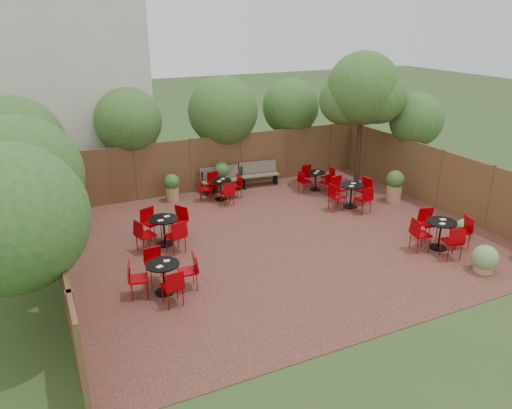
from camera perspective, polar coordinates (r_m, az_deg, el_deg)
name	(u,v)px	position (r m, az deg, el deg)	size (l,w,h in m)	color
ground	(280,239)	(14.33, 2.84, -4.05)	(80.00, 80.00, 0.00)	#354F23
courtyard_paving	(280,239)	(14.33, 2.84, -4.01)	(12.00, 10.00, 0.02)	#3B1D18
fence_back	(218,163)	(18.25, -4.51, 4.89)	(12.00, 0.08, 2.00)	#50301D
fence_left	(57,247)	(12.49, -22.25, -4.63)	(0.08, 10.00, 2.00)	#50301D
fence_right	(439,179)	(17.44, 20.61, 2.79)	(0.08, 10.00, 2.00)	#50301D
neighbour_building	(70,78)	(19.58, -20.88, 13.70)	(5.00, 4.00, 8.00)	beige
overhang_foliage	(149,139)	(14.56, -12.38, 7.44)	(15.61, 10.78, 2.72)	#2E581C
courtyard_tree	(363,93)	(18.15, 12.39, 12.65)	(2.75, 2.65, 4.98)	black
park_bench_left	(221,179)	(18.05, -4.17, 3.02)	(1.50, 0.57, 0.91)	brown
park_bench_right	(259,173)	(18.65, 0.35, 3.67)	(1.51, 0.64, 0.91)	brown
bistro_tables	(283,214)	(14.83, 3.18, -1.17)	(9.22, 7.82, 0.93)	black
planters	(221,186)	(16.97, -4.11, 2.22)	(11.28, 4.29, 1.12)	#9E754F
low_shrubs	(493,249)	(14.43, 25.96, -4.68)	(2.09, 2.35, 0.71)	#9E754F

